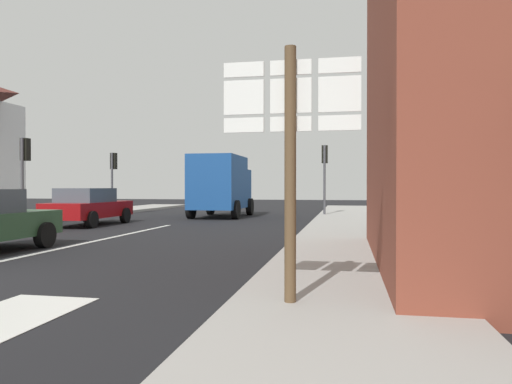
{
  "coord_description": "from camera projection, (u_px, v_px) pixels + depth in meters",
  "views": [
    {
      "loc": [
        6.92,
        -5.82,
        1.52
      ],
      "look_at": [
        4.19,
        8.41,
        1.37
      ],
      "focal_mm": 33.43,
      "sensor_mm": 36.0,
      "label": 1
    }
  ],
  "objects": [
    {
      "name": "traffic_light_far_right",
      "position": [
        325.0,
        164.0,
        24.14
      ],
      "size": [
        0.3,
        0.49,
        3.63
      ],
      "color": "#47474C",
      "rests_on": "ground"
    },
    {
      "name": "traffic_light_far_left",
      "position": [
        113.0,
        169.0,
        26.31
      ],
      "size": [
        0.3,
        0.49,
        3.4
      ],
      "color": "#47474C",
      "rests_on": "ground"
    },
    {
      "name": "sedan_far",
      "position": [
        88.0,
        206.0,
        18.88
      ],
      "size": [
        1.98,
        4.2,
        1.47
      ],
      "color": "maroon",
      "rests_on": "ground"
    },
    {
      "name": "sidewalk_right",
      "position": [
        347.0,
        238.0,
        13.59
      ],
      "size": [
        2.84,
        44.0,
        0.14
      ],
      "primitive_type": "cube",
      "color": "#9E9B96",
      "rests_on": "ground"
    },
    {
      "name": "delivery_truck",
      "position": [
        221.0,
        184.0,
        23.97
      ],
      "size": [
        2.51,
        5.02,
        3.05
      ],
      "color": "#19478C",
      "rests_on": "ground"
    },
    {
      "name": "lane_centre_stripe",
      "position": [
        88.0,
        243.0,
        12.93
      ],
      "size": [
        0.16,
        12.0,
        0.01
      ],
      "primitive_type": "cube",
      "color": "silver",
      "rests_on": "ground"
    },
    {
      "name": "route_sign_post",
      "position": [
        290.0,
        147.0,
        5.71
      ],
      "size": [
        1.66,
        0.14,
        3.2
      ],
      "color": "brown",
      "rests_on": "ground"
    },
    {
      "name": "lane_turn_arrow",
      "position": [
        3.0,
        318.0,
        5.48
      ],
      "size": [
        1.2,
        2.2,
        0.01
      ],
      "primitive_type": "cube",
      "color": "silver",
      "rests_on": "ground"
    },
    {
      "name": "traffic_light_near_left",
      "position": [
        25.0,
        161.0,
        19.07
      ],
      "size": [
        0.3,
        0.49,
        3.48
      ],
      "color": "#47474C",
      "rests_on": "ground"
    },
    {
      "name": "ground_plane",
      "position": [
        148.0,
        230.0,
        16.85
      ],
      "size": [
        80.0,
        80.0,
        0.0
      ],
      "primitive_type": "plane",
      "color": "black"
    }
  ]
}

